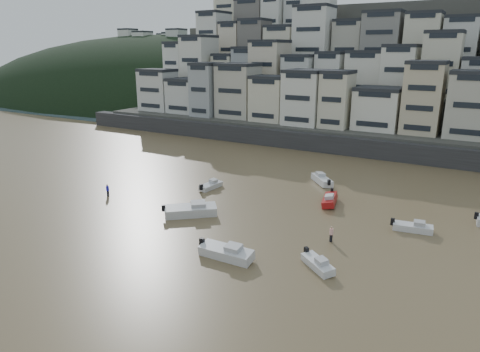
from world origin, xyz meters
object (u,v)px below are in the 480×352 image
Objects in this scene: boat_f at (211,185)px; boat_d at (413,226)px; boat_b at (318,262)px; person_pink at (331,234)px; boat_h at (322,178)px; boat_e at (330,199)px; boat_c at (191,209)px; person_blue at (108,190)px; boat_a at (226,251)px.

boat_f is 28.22m from boat_d.
boat_b is 2.57× the size of person_pink.
boat_b is at bearing 157.54° from boat_h.
boat_e is 11.74m from person_pink.
boat_c is at bearing -58.93° from boat_e.
person_blue is at bearing 140.22° from boat_f.
boat_e is 17.93m from boat_b.
boat_a is (-14.65, -16.15, 0.19)m from boat_d.
boat_b is (-6.23, -13.51, -0.02)m from boat_d.
boat_d is at bearing 12.88° from person_blue.
person_blue reaches higher than boat_b.
boat_h is (-4.02, 8.17, 0.05)m from boat_e.
person_pink is (7.96, -19.23, 0.10)m from boat_h.
boat_b is at bearing -123.47° from boat_d.
boat_d is at bearing 47.04° from boat_a.
boat_b is (8.79, -25.46, -0.16)m from boat_h.
boat_a reaches higher than boat_b.
boat_d is 2.66× the size of person_pink.
person_blue reaches higher than boat_a.
boat_e is 0.94× the size of boat_h.
boat_b is at bearing 16.66° from boat_a.
boat_h is (-15.01, 11.96, 0.14)m from boat_d.
boat_d is 21.81m from boat_a.
person_blue is (-14.35, 0.09, -0.07)m from boat_c.
boat_c is at bearing 114.49° from boat_h.
boat_a is at bearing -124.68° from boat_b.
boat_f is 0.99× the size of boat_b.
boat_f is at bearing 43.79° from person_blue.
boat_c is (-13.33, -12.71, 0.22)m from boat_e.
boat_d is at bearing 103.17° from boat_b.
boat_c is 1.49× the size of boat_d.
boat_c is 10.85m from boat_f.
boat_a reaches higher than boat_e.
boat_h is 3.25× the size of person_blue.
boat_b is (4.77, -17.29, -0.11)m from boat_e.
boat_h is 3.25× the size of person_pink.
boat_e is 1.14× the size of boat_d.
boat_e is at bearing 24.52° from person_blue.
boat_c is 1.56× the size of boat_f.
boat_h is at bearing 146.96° from boat_b.
boat_h is (13.18, 10.76, 0.17)m from boat_f.
boat_c is 1.55× the size of boat_b.
boat_c reaches higher than boat_h.
boat_e is 1.19× the size of boat_b.
boat_e is 0.88× the size of boat_a.
boat_b is (21.97, -14.71, 0.01)m from boat_f.
boat_a is at bearing 139.24° from boat_h.
boat_d is (10.99, -3.78, -0.09)m from boat_e.
boat_e is 20.26m from boat_a.
boat_h is at bearing 25.35° from boat_c.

